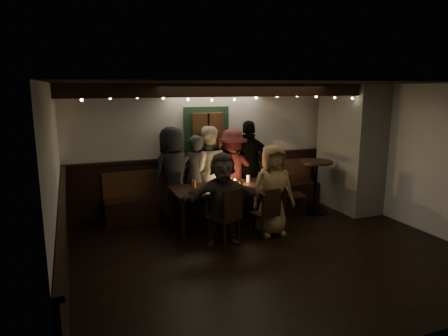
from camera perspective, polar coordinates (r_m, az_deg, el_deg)
name	(u,v)px	position (r m, az deg, el deg)	size (l,w,h in m)	color
room	(286,164)	(7.82, 8.78, 0.58)	(6.02, 5.01, 2.62)	black
dining_table	(228,190)	(7.37, 0.57, -3.09)	(2.09, 0.90, 0.91)	black
chair_near_left	(228,213)	(6.50, 0.61, -6.47)	(0.57, 0.57, 0.95)	black
chair_near_right	(268,210)	(6.87, 6.26, -5.96)	(0.46, 0.46, 0.87)	black
chair_end	(290,191)	(8.09, 9.43, -3.31)	(0.45, 0.45, 0.87)	black
high_top	(316,180)	(8.33, 12.94, -1.68)	(0.68, 0.68, 1.08)	black
person_a	(173,174)	(7.70, -7.27, -0.81)	(0.89, 0.58, 1.82)	black
person_b	(195,177)	(7.81, -4.13, -1.25)	(0.60, 0.39, 1.64)	#2C2E33
person_c	(207,171)	(7.97, -2.38, -0.41)	(0.87, 0.68, 1.79)	beige
person_d	(232,171)	(8.14, 1.19, -0.42)	(1.11, 0.64, 1.72)	#4E1B1D
person_e	(249,166)	(8.28, 3.63, 0.31)	(1.10, 0.46, 1.87)	black
person_f	(223,199)	(6.48, -0.17, -4.43)	(1.41, 0.45, 1.53)	#40372D
person_g	(273,190)	(6.95, 6.95, -3.15)	(0.77, 0.50, 1.59)	olive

